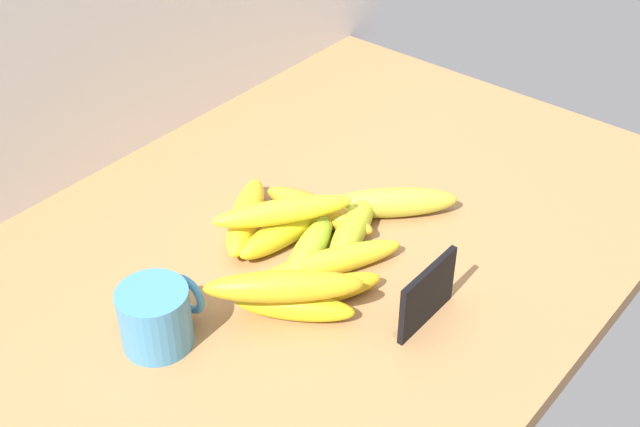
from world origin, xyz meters
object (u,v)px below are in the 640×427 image
banana_7 (319,210)px  coffee_mug (157,316)px  banana_9 (283,211)px  banana_10 (283,286)px  banana_3 (308,252)px  banana_8 (287,229)px  banana_2 (353,229)px  banana_0 (331,262)px  banana_5 (392,202)px  banana_1 (246,217)px  banana_4 (294,306)px  banana_6 (325,291)px  chalkboard_sign (427,297)px

banana_7 → coffee_mug: bearing=-179.3°
banana_7 → banana_9: 8.23cm
banana_7 → banana_10: size_ratio=0.92×
banana_3 → banana_8: (1.85, 5.39, 0.11)cm
banana_3 → banana_8: bearing=71.1°
banana_2 → banana_7: 6.43cm
coffee_mug → banana_9: (23.40, 0.61, 1.87)cm
banana_0 → banana_7: 11.41cm
banana_5 → coffee_mug: bearing=170.1°
banana_5 → banana_8: banana_5 is taller
banana_5 → banana_9: (-15.22, 7.36, 3.66)cm
banana_2 → banana_9: (-6.91, 6.66, 3.83)cm
coffee_mug → banana_2: coffee_mug is taller
banana_1 → banana_5: banana_5 is taller
coffee_mug → banana_4: (13.44, -9.91, -2.20)cm
banana_3 → banana_9: bearing=80.5°
banana_4 → banana_7: banana_7 is taller
banana_1 → banana_5: (15.77, -13.98, 0.06)cm
banana_8 → banana_6: bearing=-117.5°
banana_0 → banana_9: (0.37, 8.72, 4.02)cm
chalkboard_sign → banana_3: 18.34cm
banana_6 → banana_9: 13.38cm
chalkboard_sign → banana_1: (-0.52, 29.98, -1.72)cm
banana_3 → banana_7: same height
banana_9 → coffee_mug: bearing=-178.5°
banana_10 → banana_2: bearing=10.2°
banana_1 → banana_9: banana_9 is taller
coffee_mug → banana_2: bearing=-11.3°
chalkboard_sign → banana_6: (-5.15, 11.74, -2.14)cm
banana_7 → banana_10: bearing=-152.3°
coffee_mug → banana_8: bearing=2.0°
banana_3 → chalkboard_sign: bearing=-87.4°
chalkboard_sign → banana_4: chalkboard_sign is taller
banana_4 → banana_10: size_ratio=0.78×
banana_8 → banana_10: banana_10 is taller
banana_5 → banana_0: bearing=-175.0°
banana_2 → banana_3: (-7.76, 1.53, -0.07)cm
banana_3 → banana_4: (-9.10, -5.39, -0.17)cm
coffee_mug → banana_6: (18.21, -11.01, -2.27)cm
banana_0 → banana_10: (-10.78, -1.19, 3.73)cm
banana_4 → chalkboard_sign: bearing=-52.3°
chalkboard_sign → banana_0: (-0.33, 14.64, -2.02)cm
banana_10 → banana_1: bearing=57.3°
banana_1 → banana_8: size_ratio=1.05×
chalkboard_sign → banana_5: (15.26, 16.00, -1.66)cm
chalkboard_sign → banana_4: 16.35cm
chalkboard_sign → banana_10: size_ratio=0.56×
banana_9 → banana_10: (-11.15, -9.91, -0.29)cm
banana_0 → banana_7: banana_7 is taller
banana_4 → banana_9: 15.05cm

